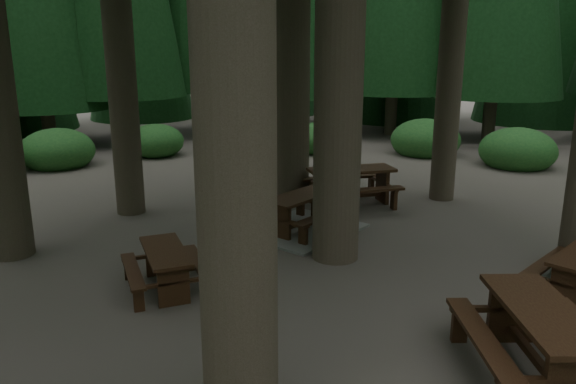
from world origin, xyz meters
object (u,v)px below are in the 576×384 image
picnic_table_b (166,263)px  picnic_table_d (351,180)px  picnic_table_c (302,218)px  picnic_table_e (541,332)px

picnic_table_b → picnic_table_d: (5.54, 2.31, 0.15)m
picnic_table_b → picnic_table_c: size_ratio=0.62×
picnic_table_e → picnic_table_d: bearing=10.2°
picnic_table_c → picnic_table_d: 2.39m
picnic_table_b → picnic_table_d: 6.00m
picnic_table_b → picnic_table_d: picnic_table_d is taller
picnic_table_c → picnic_table_e: (-0.60, -5.90, 0.31)m
picnic_table_c → picnic_table_b: bearing=-178.0°
picnic_table_c → picnic_table_e: bearing=-114.1°
picnic_table_b → picnic_table_c: picnic_table_c is taller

